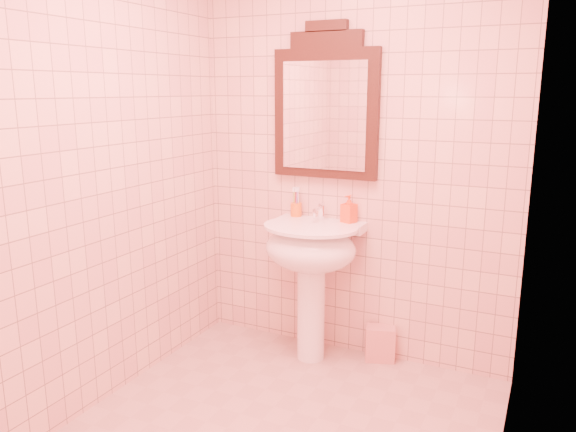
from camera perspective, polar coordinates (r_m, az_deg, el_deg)
The scene contains 7 objects.
back_wall at distance 3.44m, azimuth 6.66°, elevation 5.86°, with size 2.00×0.02×2.50m, color beige.
pedestal_sink at distance 3.41m, azimuth 2.34°, elevation -4.23°, with size 0.58×0.58×0.86m.
faucet at distance 3.47m, azimuth 3.27°, elevation 0.45°, with size 0.04×0.16×0.11m.
mirror at distance 3.45m, azimuth 3.83°, elevation 10.99°, with size 0.66×0.06×0.93m.
toothbrush_cup at distance 3.58m, azimuth 0.83°, elevation 0.70°, with size 0.07×0.07×0.16m.
soap_dispenser at distance 3.43m, azimuth 6.21°, elevation 0.73°, with size 0.08×0.08×0.17m, color #E83F13.
towel at distance 3.63m, azimuth 9.33°, elevation -12.64°, with size 0.18×0.12×0.22m, color #D97F80.
Camera 1 is at (1.11, -2.13, 1.66)m, focal length 35.00 mm.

